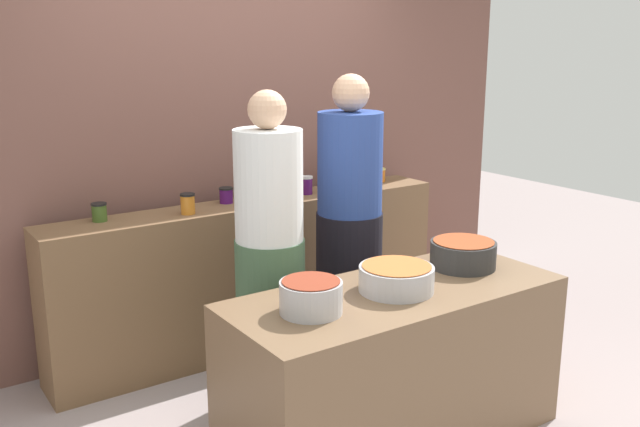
{
  "coord_description": "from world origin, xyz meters",
  "views": [
    {
      "loc": [
        -2.1,
        -2.71,
        1.98
      ],
      "look_at": [
        0.0,
        0.35,
        1.05
      ],
      "focal_mm": 39.18,
      "sensor_mm": 36.0,
      "label": 1
    }
  ],
  "objects_px": {
    "preserve_jar_3": "(279,192)",
    "cook_with_tongs": "(270,270)",
    "preserve_jar_0": "(99,212)",
    "preserve_jar_6": "(349,179)",
    "cook_in_cap": "(349,240)",
    "preserve_jar_1": "(188,204)",
    "preserve_jar_7": "(361,178)",
    "preserve_jar_4": "(289,188)",
    "cooking_pot_left": "(311,297)",
    "cooking_pot_right": "(463,254)",
    "preserve_jar_8": "(380,175)",
    "preserve_jar_5": "(307,185)",
    "cooking_pot_center": "(396,278)",
    "preserve_jar_2": "(226,195)"
  },
  "relations": [
    {
      "from": "preserve_jar_3",
      "to": "cook_with_tongs",
      "type": "height_order",
      "value": "cook_with_tongs"
    },
    {
      "from": "preserve_jar_0",
      "to": "cook_with_tongs",
      "type": "relative_size",
      "value": 0.06
    },
    {
      "from": "preserve_jar_6",
      "to": "cook_in_cap",
      "type": "height_order",
      "value": "cook_in_cap"
    },
    {
      "from": "preserve_jar_1",
      "to": "preserve_jar_6",
      "type": "height_order",
      "value": "preserve_jar_6"
    },
    {
      "from": "preserve_jar_7",
      "to": "preserve_jar_4",
      "type": "bearing_deg",
      "value": -178.54
    },
    {
      "from": "cooking_pot_left",
      "to": "cook_in_cap",
      "type": "bearing_deg",
      "value": 44.77
    },
    {
      "from": "preserve_jar_4",
      "to": "cooking_pot_left",
      "type": "relative_size",
      "value": 0.41
    },
    {
      "from": "cooking_pot_right",
      "to": "cook_with_tongs",
      "type": "height_order",
      "value": "cook_with_tongs"
    },
    {
      "from": "preserve_jar_6",
      "to": "preserve_jar_7",
      "type": "height_order",
      "value": "preserve_jar_6"
    },
    {
      "from": "preserve_jar_1",
      "to": "cooking_pot_right",
      "type": "distance_m",
      "value": 1.62
    },
    {
      "from": "preserve_jar_0",
      "to": "preserve_jar_8",
      "type": "distance_m",
      "value": 2.04
    },
    {
      "from": "preserve_jar_1",
      "to": "preserve_jar_3",
      "type": "height_order",
      "value": "preserve_jar_1"
    },
    {
      "from": "preserve_jar_1",
      "to": "preserve_jar_8",
      "type": "distance_m",
      "value": 1.55
    },
    {
      "from": "preserve_jar_0",
      "to": "preserve_jar_4",
      "type": "bearing_deg",
      "value": -3.62
    },
    {
      "from": "preserve_jar_7",
      "to": "cooking_pot_right",
      "type": "distance_m",
      "value": 1.39
    },
    {
      "from": "preserve_jar_5",
      "to": "cooking_pot_left",
      "type": "relative_size",
      "value": 0.43
    },
    {
      "from": "preserve_jar_3",
      "to": "cook_with_tongs",
      "type": "relative_size",
      "value": 0.06
    },
    {
      "from": "preserve_jar_4",
      "to": "cook_in_cap",
      "type": "xyz_separation_m",
      "value": [
        0.06,
        -0.59,
        -0.22
      ]
    },
    {
      "from": "preserve_jar_1",
      "to": "preserve_jar_6",
      "type": "bearing_deg",
      "value": 2.44
    },
    {
      "from": "preserve_jar_7",
      "to": "cooking_pot_center",
      "type": "bearing_deg",
      "value": -121.85
    },
    {
      "from": "preserve_jar_4",
      "to": "preserve_jar_5",
      "type": "distance_m",
      "value": 0.15
    },
    {
      "from": "preserve_jar_4",
      "to": "cooking_pot_left",
      "type": "xyz_separation_m",
      "value": [
        -0.76,
        -1.4,
        -0.16
      ]
    },
    {
      "from": "preserve_jar_3",
      "to": "cooking_pot_right",
      "type": "distance_m",
      "value": 1.35
    },
    {
      "from": "cooking_pot_center",
      "to": "cook_in_cap",
      "type": "relative_size",
      "value": 0.2
    },
    {
      "from": "preserve_jar_4",
      "to": "preserve_jar_6",
      "type": "relative_size",
      "value": 0.93
    },
    {
      "from": "preserve_jar_8",
      "to": "cooking_pot_right",
      "type": "distance_m",
      "value": 1.5
    },
    {
      "from": "cook_with_tongs",
      "to": "cook_in_cap",
      "type": "xyz_separation_m",
      "value": [
        0.64,
        0.16,
        0.02
      ]
    },
    {
      "from": "cooking_pot_left",
      "to": "preserve_jar_8",
      "type": "bearing_deg",
      "value": 42.75
    },
    {
      "from": "preserve_jar_4",
      "to": "preserve_jar_8",
      "type": "relative_size",
      "value": 1.17
    },
    {
      "from": "preserve_jar_7",
      "to": "preserve_jar_8",
      "type": "height_order",
      "value": "preserve_jar_7"
    },
    {
      "from": "preserve_jar_8",
      "to": "cook_in_cap",
      "type": "bearing_deg",
      "value": -139.6
    },
    {
      "from": "preserve_jar_8",
      "to": "cooking_pot_center",
      "type": "distance_m",
      "value": 1.82
    },
    {
      "from": "preserve_jar_2",
      "to": "preserve_jar_4",
      "type": "distance_m",
      "value": 0.43
    },
    {
      "from": "cooking_pot_right",
      "to": "cooking_pot_center",
      "type": "bearing_deg",
      "value": -171.62
    },
    {
      "from": "preserve_jar_7",
      "to": "preserve_jar_2",
      "type": "bearing_deg",
      "value": 176.6
    },
    {
      "from": "preserve_jar_8",
      "to": "cook_with_tongs",
      "type": "distance_m",
      "value": 1.63
    },
    {
      "from": "preserve_jar_3",
      "to": "preserve_jar_8",
      "type": "distance_m",
      "value": 0.92
    },
    {
      "from": "cooking_pot_center",
      "to": "cooking_pot_right",
      "type": "relative_size",
      "value": 1.05
    },
    {
      "from": "preserve_jar_4",
      "to": "preserve_jar_6",
      "type": "distance_m",
      "value": 0.49
    },
    {
      "from": "preserve_jar_5",
      "to": "preserve_jar_8",
      "type": "distance_m",
      "value": 0.67
    },
    {
      "from": "preserve_jar_5",
      "to": "cook_in_cap",
      "type": "relative_size",
      "value": 0.07
    },
    {
      "from": "preserve_jar_8",
      "to": "cooking_pot_right",
      "type": "relative_size",
      "value": 0.29
    },
    {
      "from": "cooking_pot_left",
      "to": "cooking_pot_center",
      "type": "height_order",
      "value": "cooking_pot_left"
    },
    {
      "from": "preserve_jar_3",
      "to": "preserve_jar_6",
      "type": "relative_size",
      "value": 0.82
    },
    {
      "from": "preserve_jar_6",
      "to": "cook_in_cap",
      "type": "relative_size",
      "value": 0.07
    },
    {
      "from": "preserve_jar_3",
      "to": "preserve_jar_8",
      "type": "height_order",
      "value": "preserve_jar_3"
    },
    {
      "from": "preserve_jar_3",
      "to": "cooking_pot_center",
      "type": "bearing_deg",
      "value": -97.16
    },
    {
      "from": "preserve_jar_3",
      "to": "preserve_jar_6",
      "type": "height_order",
      "value": "preserve_jar_6"
    },
    {
      "from": "preserve_jar_2",
      "to": "preserve_jar_5",
      "type": "distance_m",
      "value": 0.57
    },
    {
      "from": "preserve_jar_1",
      "to": "cooking_pot_right",
      "type": "xyz_separation_m",
      "value": [
        1.0,
        -1.27,
        -0.16
      ]
    }
  ]
}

